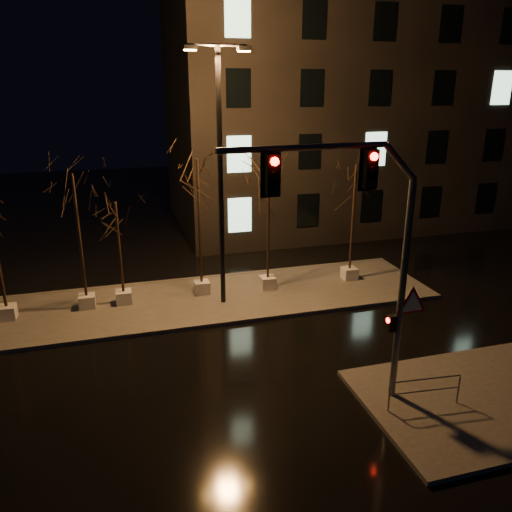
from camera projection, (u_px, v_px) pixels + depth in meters
name	position (u px, v px, depth m)	size (l,w,h in m)	color
ground	(211.00, 377.00, 16.13)	(90.00, 90.00, 0.00)	black
median	(184.00, 302.00, 21.56)	(22.00, 5.00, 0.15)	#45423D
sidewalk_corner	(481.00, 399.00, 14.86)	(7.00, 5.00, 0.15)	#45423D
building	(361.00, 108.00, 33.70)	(25.00, 12.00, 15.00)	black
tree_1	(76.00, 205.00, 19.43)	(1.80, 1.80, 5.74)	beige
tree_2	(117.00, 226.00, 20.15)	(1.80, 1.80, 4.51)	beige
tree_3	(198.00, 191.00, 20.79)	(1.80, 1.80, 6.11)	beige
tree_4	(268.00, 189.00, 21.32)	(1.80, 1.80, 6.07)	beige
tree_5	(355.00, 191.00, 22.56)	(1.80, 1.80, 5.60)	beige
traffic_signal_mast	(368.00, 241.00, 13.05)	(6.13, 0.42, 7.49)	slate
streetlight_main	(220.00, 163.00, 19.49)	(2.56, 0.41, 10.23)	black
guard_rail_a	(425.00, 388.00, 14.19)	(2.18, 0.25, 0.94)	slate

